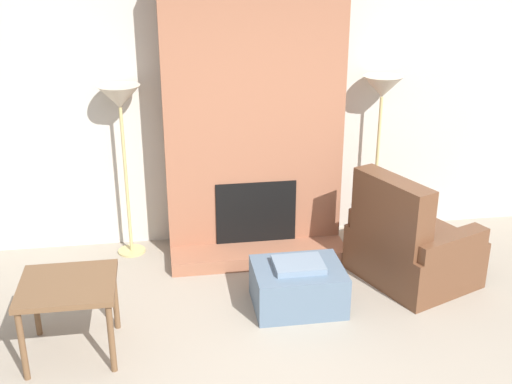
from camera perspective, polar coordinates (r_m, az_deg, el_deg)
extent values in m
cube|color=#BCB7AD|center=(6.02, -0.65, 7.61)|extent=(6.97, 0.06, 2.60)
cube|color=#935B42|center=(5.79, -0.32, 7.04)|extent=(1.60, 0.41, 2.60)
cube|color=#935B42|center=(5.89, 0.27, -5.66)|extent=(1.60, 0.36, 0.12)
cube|color=black|center=(5.89, 0.01, -1.82)|extent=(0.74, 0.02, 0.59)
cube|color=slate|center=(5.19, 3.75, -8.40)|extent=(0.71, 0.56, 0.35)
cube|color=slate|center=(5.09, 3.80, -6.47)|extent=(0.39, 0.31, 0.05)
cube|color=brown|center=(5.73, 13.80, -5.50)|extent=(1.10, 1.17, 0.42)
cube|color=brown|center=(5.42, 11.79, -3.69)|extent=(0.48, 0.79, 0.97)
cube|color=brown|center=(5.47, 16.69, -6.35)|extent=(0.73, 0.42, 0.56)
cube|color=brown|center=(5.95, 11.28, -3.47)|extent=(0.73, 0.42, 0.56)
cube|color=brown|center=(4.64, -16.43, -7.96)|extent=(0.66, 0.61, 0.04)
cylinder|color=brown|center=(4.62, -20.05, -12.74)|extent=(0.04, 0.04, 0.53)
cylinder|color=brown|center=(4.53, -12.73, -12.56)|extent=(0.04, 0.04, 0.53)
cylinder|color=brown|center=(5.05, -19.02, -9.38)|extent=(0.04, 0.04, 0.53)
cylinder|color=brown|center=(4.97, -12.41, -9.15)|extent=(0.04, 0.04, 0.53)
cylinder|color=tan|center=(6.20, -10.98, -5.15)|extent=(0.26, 0.26, 0.02)
cylinder|color=tan|center=(5.92, -11.45, 0.88)|extent=(0.03, 0.03, 1.38)
cone|color=beige|center=(5.69, -12.05, 8.29)|extent=(0.37, 0.37, 0.20)
cylinder|color=tan|center=(6.51, 10.23, -3.71)|extent=(0.26, 0.26, 0.02)
cylinder|color=tan|center=(6.25, 10.66, 2.11)|extent=(0.03, 0.03, 1.38)
cone|color=beige|center=(6.03, 11.18, 9.18)|extent=(0.37, 0.37, 0.20)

